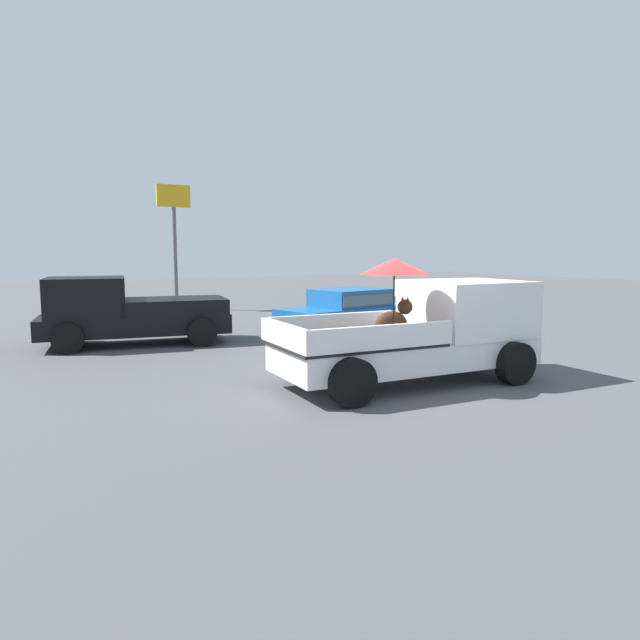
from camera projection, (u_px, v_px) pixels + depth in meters
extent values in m
plane|color=#4C4C4F|center=(407.00, 383.00, 10.82)|extent=(80.00, 80.00, 0.00)
cylinder|color=black|center=(448.00, 347.00, 12.42)|extent=(0.82, 0.36, 0.80)
cylinder|color=black|center=(515.00, 363.00, 10.67)|extent=(0.82, 0.36, 0.80)
cylinder|color=black|center=(301.00, 361.00, 10.87)|extent=(0.82, 0.36, 0.80)
cylinder|color=black|center=(352.00, 382.00, 9.13)|extent=(0.82, 0.36, 0.80)
cube|color=white|center=(407.00, 353.00, 10.75)|extent=(5.16, 2.30, 0.50)
cube|color=white|center=(467.00, 308.00, 11.27)|extent=(2.28, 2.07, 1.08)
cube|color=#4C606B|center=(505.00, 296.00, 11.69)|extent=(0.24, 1.72, 0.64)
cube|color=black|center=(354.00, 343.00, 10.21)|extent=(2.97, 2.12, 0.06)
cube|color=white|center=(331.00, 324.00, 11.00)|extent=(2.80, 0.39, 0.40)
cube|color=white|center=(382.00, 337.00, 9.37)|extent=(2.80, 0.39, 0.40)
cube|color=white|center=(285.00, 335.00, 9.59)|extent=(0.29, 1.84, 0.40)
ellipsoid|color=#472D19|center=(391.00, 325.00, 10.41)|extent=(0.71, 0.39, 0.52)
sphere|color=#472D19|center=(405.00, 307.00, 10.50)|extent=(0.31, 0.31, 0.28)
cone|color=#472D19|center=(403.00, 299.00, 10.56)|extent=(0.10, 0.10, 0.12)
cone|color=#472D19|center=(408.00, 300.00, 10.41)|extent=(0.10, 0.10, 0.12)
cylinder|color=black|center=(394.00, 307.00, 10.18)|extent=(0.03, 0.03, 1.23)
cone|color=red|center=(394.00, 266.00, 10.09)|extent=(1.34, 1.34, 0.28)
cylinder|color=black|center=(68.00, 338.00, 13.77)|extent=(0.80, 0.42, 0.76)
cylinder|color=black|center=(74.00, 328.00, 15.55)|extent=(0.80, 0.42, 0.76)
cylinder|color=black|center=(202.00, 332.00, 14.83)|extent=(0.80, 0.42, 0.76)
cylinder|color=black|center=(193.00, 323.00, 16.61)|extent=(0.80, 0.42, 0.76)
cube|color=black|center=(136.00, 324.00, 15.17)|extent=(5.08, 2.82, 0.50)
cube|color=black|center=(86.00, 297.00, 14.68)|extent=(2.25, 2.18, 1.00)
cube|color=black|center=(174.00, 306.00, 15.44)|extent=(3.03, 2.36, 0.40)
cylinder|color=black|center=(447.00, 302.00, 23.84)|extent=(0.69, 0.36, 0.66)
cylinder|color=black|center=(472.00, 306.00, 22.20)|extent=(0.69, 0.36, 0.66)
cylinder|color=black|center=(389.00, 304.00, 22.93)|extent=(0.69, 0.36, 0.66)
cylinder|color=black|center=(410.00, 308.00, 21.29)|extent=(0.69, 0.36, 0.66)
cube|color=silver|center=(430.00, 300.00, 22.54)|extent=(4.58, 2.63, 0.52)
cube|color=silver|center=(428.00, 287.00, 22.44)|extent=(2.39, 2.01, 0.56)
cube|color=#4C606B|center=(428.00, 287.00, 22.44)|extent=(2.35, 2.07, 0.32)
cylinder|color=black|center=(333.00, 329.00, 15.72)|extent=(0.68, 0.31, 0.66)
cylinder|color=black|center=(294.00, 323.00, 17.06)|extent=(0.68, 0.31, 0.66)
cylinder|color=black|center=(399.00, 321.00, 17.43)|extent=(0.68, 0.31, 0.66)
cylinder|color=black|center=(359.00, 316.00, 18.78)|extent=(0.68, 0.31, 0.66)
cube|color=#195999|center=(347.00, 315.00, 17.22)|extent=(4.49, 2.31, 0.52)
cube|color=#195999|center=(350.00, 298.00, 17.22)|extent=(2.29, 1.86, 0.56)
cube|color=#4C606B|center=(350.00, 298.00, 17.22)|extent=(2.24, 1.93, 0.32)
cylinder|color=#59595B|center=(175.00, 259.00, 23.77)|extent=(0.16, 0.16, 4.25)
cube|color=gold|center=(173.00, 196.00, 23.45)|extent=(1.40, 0.12, 0.90)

